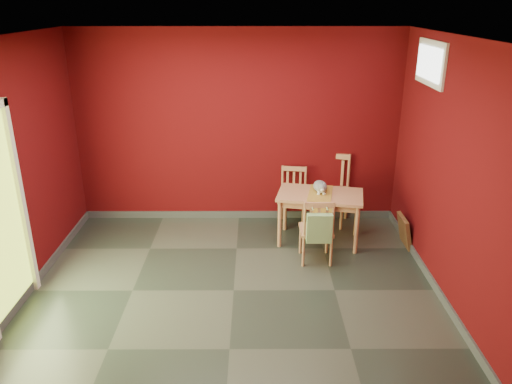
{
  "coord_description": "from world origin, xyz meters",
  "views": [
    {
      "loc": [
        0.23,
        -4.78,
        3.02
      ],
      "look_at": [
        0.25,
        0.45,
        1.0
      ],
      "focal_mm": 35.0,
      "sensor_mm": 36.0,
      "label": 1
    }
  ],
  "objects_px": {
    "cat": "(320,184)",
    "tote_bag": "(319,228)",
    "chair_far_right": "(332,188)",
    "chair_far_left": "(293,196)",
    "dining_table": "(320,200)",
    "chair_near": "(317,229)",
    "picture_frame": "(404,231)"
  },
  "relations": [
    {
      "from": "cat",
      "to": "tote_bag",
      "type": "bearing_deg",
      "value": -104.91
    },
    {
      "from": "chair_far_right",
      "to": "tote_bag",
      "type": "xyz_separation_m",
      "value": [
        -0.35,
        -1.41,
        0.04
      ]
    },
    {
      "from": "chair_far_left",
      "to": "chair_far_right",
      "type": "bearing_deg",
      "value": 8.36
    },
    {
      "from": "dining_table",
      "to": "chair_near",
      "type": "bearing_deg",
      "value": -100.37
    },
    {
      "from": "chair_near",
      "to": "picture_frame",
      "type": "xyz_separation_m",
      "value": [
        1.2,
        0.43,
        -0.23
      ]
    },
    {
      "from": "dining_table",
      "to": "chair_far_right",
      "type": "relative_size",
      "value": 1.2
    },
    {
      "from": "dining_table",
      "to": "chair_far_left",
      "type": "xyz_separation_m",
      "value": [
        -0.31,
        0.57,
        -0.17
      ]
    },
    {
      "from": "chair_far_left",
      "to": "tote_bag",
      "type": "bearing_deg",
      "value": -81.04
    },
    {
      "from": "dining_table",
      "to": "picture_frame",
      "type": "distance_m",
      "value": 1.18
    },
    {
      "from": "picture_frame",
      "to": "dining_table",
      "type": "bearing_deg",
      "value": 173.49
    },
    {
      "from": "tote_bag",
      "to": "picture_frame",
      "type": "height_order",
      "value": "tote_bag"
    },
    {
      "from": "dining_table",
      "to": "chair_near",
      "type": "height_order",
      "value": "chair_near"
    },
    {
      "from": "chair_far_left",
      "to": "cat",
      "type": "distance_m",
      "value": 0.67
    },
    {
      "from": "dining_table",
      "to": "tote_bag",
      "type": "height_order",
      "value": "tote_bag"
    },
    {
      "from": "chair_near",
      "to": "chair_far_left",
      "type": "bearing_deg",
      "value": 100.48
    },
    {
      "from": "chair_far_right",
      "to": "cat",
      "type": "relative_size",
      "value": 2.67
    },
    {
      "from": "tote_bag",
      "to": "chair_near",
      "type": "bearing_deg",
      "value": 90.58
    },
    {
      "from": "chair_far_left",
      "to": "chair_far_right",
      "type": "distance_m",
      "value": 0.58
    },
    {
      "from": "dining_table",
      "to": "cat",
      "type": "xyz_separation_m",
      "value": [
        0.01,
        0.09,
        0.18
      ]
    },
    {
      "from": "tote_bag",
      "to": "chair_far_left",
      "type": "bearing_deg",
      "value": 98.96
    },
    {
      "from": "dining_table",
      "to": "picture_frame",
      "type": "relative_size",
      "value": 2.93
    },
    {
      "from": "dining_table",
      "to": "cat",
      "type": "distance_m",
      "value": 0.2
    },
    {
      "from": "dining_table",
      "to": "picture_frame",
      "type": "xyz_separation_m",
      "value": [
        1.1,
        -0.13,
        -0.39
      ]
    },
    {
      "from": "chair_far_left",
      "to": "tote_bag",
      "type": "distance_m",
      "value": 1.35
    },
    {
      "from": "chair_near",
      "to": "picture_frame",
      "type": "bearing_deg",
      "value": 19.49
    },
    {
      "from": "tote_bag",
      "to": "picture_frame",
      "type": "xyz_separation_m",
      "value": [
        1.2,
        0.63,
        -0.34
      ]
    },
    {
      "from": "chair_far_right",
      "to": "cat",
      "type": "distance_m",
      "value": 0.67
    },
    {
      "from": "dining_table",
      "to": "cat",
      "type": "bearing_deg",
      "value": 86.39
    },
    {
      "from": "chair_far_right",
      "to": "picture_frame",
      "type": "relative_size",
      "value": 2.44
    },
    {
      "from": "chair_near",
      "to": "tote_bag",
      "type": "relative_size",
      "value": 1.99
    },
    {
      "from": "chair_far_right",
      "to": "chair_far_left",
      "type": "bearing_deg",
      "value": -171.64
    },
    {
      "from": "chair_near",
      "to": "tote_bag",
      "type": "bearing_deg",
      "value": -89.42
    }
  ]
}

